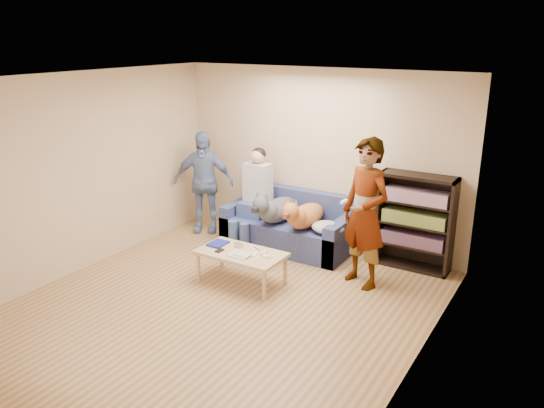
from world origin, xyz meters
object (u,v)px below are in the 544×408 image
Objects in this scene: notebook_blue at (218,244)px; dog_gray at (276,209)px; dog_tan at (304,215)px; camera_silver at (239,245)px; sofa at (289,228)px; person_standing_right at (365,214)px; coffee_table at (241,255)px; person_standing_left at (203,182)px; person_seated at (254,193)px; bookshelf at (415,220)px.

dog_gray is (0.21, 1.11, 0.19)m from notebook_blue.
dog_gray is 0.46m from dog_tan.
dog_gray is (-0.07, 1.04, 0.18)m from camera_silver.
person_standing_right is at bearing -23.25° from sofa.
person_standing_right is 7.24× the size of notebook_blue.
dog_tan is (0.67, 1.11, 0.18)m from notebook_blue.
person_standing_right is 1.63m from coffee_table.
dog_tan is (1.84, -0.09, -0.20)m from person_standing_left.
coffee_table is at bearing -63.70° from person_seated.
camera_silver is 0.06× the size of sofa.
camera_silver is at bearing 14.04° from notebook_blue.
camera_silver is at bearing -110.59° from dog_tan.
person_standing_left is 0.96m from person_seated.
person_standing_left is at bearing -174.91° from sofa.
notebook_blue is 2.64m from bookshelf.
camera_silver is 0.08× the size of bookshelf.
person_standing_right reaches higher than notebook_blue.
dog_gray is at bearing -12.27° from person_seated.
person_seated is at bearing -25.59° from person_standing_left.
notebook_blue is at bearing -134.28° from person_standing_right.
person_standing_right is 1.52× the size of dog_gray.
camera_silver is at bearing 135.00° from coffee_table.
camera_silver is at bearing -91.41° from sofa.
coffee_table is at bearing -86.31° from sofa.
bookshelf reaches higher than coffee_table.
sofa is at bearing 179.70° from person_standing_right.
coffee_table is at bearing -64.31° from person_standing_left.
dog_tan is (0.89, -0.10, -0.16)m from person_seated.
person_seated reaches higher than sofa.
sofa is 1.46× the size of bookshelf.
bookshelf is at bearing 7.40° from sofa.
dog_gray is at bearing -171.38° from person_standing_right.
sofa is 1.86m from bookshelf.
sofa is 0.73m from person_seated.
sofa is 1.54× the size of dog_gray.
bookshelf reaches higher than camera_silver.
camera_silver is 0.10× the size of dog_tan.
notebook_blue is at bearing -100.67° from dog_gray.
person_seated is (0.96, 0.01, -0.04)m from person_standing_left.
camera_silver is at bearing -66.22° from person_seated.
person_standing_right is at bearing -13.88° from person_seated.
bookshelf reaches higher than notebook_blue.
coffee_table is (-1.32, -0.77, -0.57)m from person_standing_right.
person_standing_right reaches higher than camera_silver.
person_standing_left is at bearing 176.39° from dog_gray.
sofa is 1.29× the size of person_seated.
person_standing_right is 2.01m from person_seated.
person_standing_right reaches higher than person_standing_left.
bookshelf reaches higher than dog_gray.
person_standing_left is 2.06m from coffee_table.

